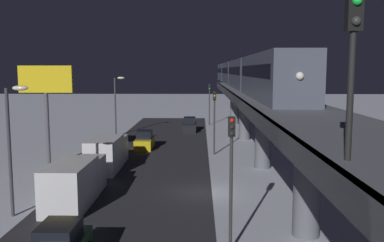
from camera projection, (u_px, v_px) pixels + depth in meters
The scene contains 15 objects.
ground_plane at pixel (201, 192), 29.10m from camera, with size 240.00×240.00×0.00m, color silver.
avenue_asphalt at pixel (134, 192), 29.20m from camera, with size 11.00×90.26×0.01m, color #28282D.
elevated_railway at pixel (279, 115), 28.33m from camera, with size 5.00×90.26×6.32m.
subway_train at pixel (238, 73), 59.51m from camera, with size 2.94×74.07×3.40m.
rail_signal at pixel (353, 47), 9.83m from camera, with size 0.36×0.41×4.00m.
sedan_yellow at pixel (145, 141), 45.34m from camera, with size 1.80×4.02×1.97m.
sedan_black at pixel (190, 126), 58.02m from camera, with size 1.80×4.46×1.97m.
box_truck at pixel (75, 182), 26.79m from camera, with size 2.40×7.40×2.80m.
delivery_van at pixel (107, 153), 36.13m from camera, with size 2.40×7.40×2.80m.
traffic_light_near at pixel (231, 164), 19.10m from camera, with size 0.32×0.44×6.40m.
traffic_light_mid at pixel (214, 113), 41.62m from camera, with size 0.32×0.44×6.40m.
traffic_light_far at pixel (209, 98), 64.15m from camera, with size 0.32×0.44×6.40m.
commercial_billboard at pixel (46, 89), 37.05m from camera, with size 4.80×0.36×8.90m.
street_lamp_near at pixel (13, 135), 23.76m from camera, with size 1.35×0.44×7.65m.
street_lamp_far at pixel (117, 99), 53.53m from camera, with size 1.35×0.44×7.65m.
Camera 1 is at (0.11, 28.28, 8.51)m, focal length 38.90 mm.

